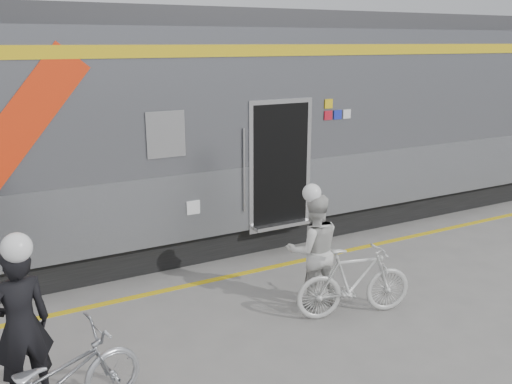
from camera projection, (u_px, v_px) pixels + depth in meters
ground at (332, 332)px, 6.93m from camera, size 90.00×90.00×0.00m
train at (127, 134)px, 9.30m from camera, size 24.00×3.17×4.10m
safety_strip at (254, 271)px, 8.75m from camera, size 24.00×0.12×0.01m
man at (20, 326)px, 5.41m from camera, size 0.68×0.52×1.68m
bicycle_left at (54, 382)px, 5.13m from camera, size 1.85×0.95×0.93m
woman at (313, 250)px, 7.48m from camera, size 0.91×0.78×1.61m
bicycle_right at (354, 282)px, 7.23m from camera, size 1.68×0.84×0.97m
helmet_man at (8, 233)px, 5.14m from camera, size 0.29×0.29×0.29m
helmet_woman at (315, 185)px, 7.23m from camera, size 0.26×0.26×0.26m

